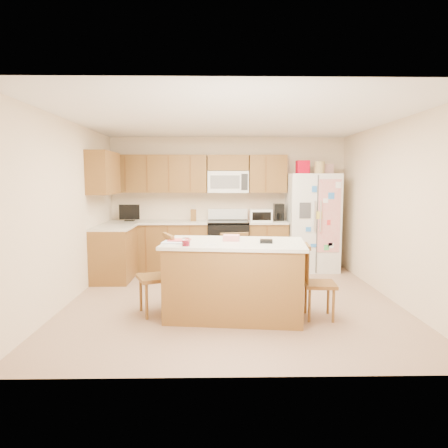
{
  "coord_description": "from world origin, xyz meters",
  "views": [
    {
      "loc": [
        -0.21,
        -5.51,
        1.69
      ],
      "look_at": [
        -0.11,
        0.35,
        1.04
      ],
      "focal_mm": 32.0,
      "sensor_mm": 36.0,
      "label": 1
    }
  ],
  "objects_px": {
    "windsor_chair_right": "(318,283)",
    "windsor_chair_left": "(158,277)",
    "island": "(234,278)",
    "refrigerator": "(312,221)",
    "windsor_chair_back": "(232,267)",
    "stove": "(228,244)"
  },
  "relations": [
    {
      "from": "windsor_chair_right",
      "to": "windsor_chair_left",
      "type": "bearing_deg",
      "value": 174.05
    },
    {
      "from": "windsor_chair_right",
      "to": "island",
      "type": "bearing_deg",
      "value": 174.01
    },
    {
      "from": "refrigerator",
      "to": "windsor_chair_back",
      "type": "height_order",
      "value": "refrigerator"
    },
    {
      "from": "stove",
      "to": "windsor_chair_left",
      "type": "distance_m",
      "value": 2.68
    },
    {
      "from": "stove",
      "to": "refrigerator",
      "type": "distance_m",
      "value": 1.63
    },
    {
      "from": "island",
      "to": "refrigerator",
      "type": "bearing_deg",
      "value": 58.33
    },
    {
      "from": "stove",
      "to": "windsor_chair_right",
      "type": "height_order",
      "value": "stove"
    },
    {
      "from": "island",
      "to": "windsor_chair_right",
      "type": "xyz_separation_m",
      "value": [
        1.01,
        -0.11,
        -0.04
      ]
    },
    {
      "from": "stove",
      "to": "windsor_chair_right",
      "type": "xyz_separation_m",
      "value": [
        1.02,
        -2.71,
        -0.04
      ]
    },
    {
      "from": "refrigerator",
      "to": "island",
      "type": "relative_size",
      "value": 1.13
    },
    {
      "from": "windsor_chair_back",
      "to": "windsor_chair_right",
      "type": "distance_m",
      "value": 1.33
    },
    {
      "from": "refrigerator",
      "to": "island",
      "type": "bearing_deg",
      "value": -121.67
    },
    {
      "from": "windsor_chair_back",
      "to": "windsor_chair_left",
      "type": "bearing_deg",
      "value": -145.73
    },
    {
      "from": "stove",
      "to": "windsor_chair_right",
      "type": "distance_m",
      "value": 2.9
    },
    {
      "from": "refrigerator",
      "to": "windsor_chair_back",
      "type": "bearing_deg",
      "value": -131.3
    },
    {
      "from": "windsor_chair_left",
      "to": "windsor_chair_back",
      "type": "distance_m",
      "value": 1.17
    },
    {
      "from": "island",
      "to": "windsor_chair_left",
      "type": "height_order",
      "value": "island"
    },
    {
      "from": "stove",
      "to": "windsor_chair_back",
      "type": "height_order",
      "value": "stove"
    },
    {
      "from": "stove",
      "to": "windsor_chair_left",
      "type": "bearing_deg",
      "value": -111.0
    },
    {
      "from": "island",
      "to": "windsor_chair_back",
      "type": "height_order",
      "value": "island"
    },
    {
      "from": "windsor_chair_back",
      "to": "windsor_chair_right",
      "type": "relative_size",
      "value": 1.05
    },
    {
      "from": "island",
      "to": "windsor_chair_right",
      "type": "relative_size",
      "value": 1.98
    }
  ]
}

